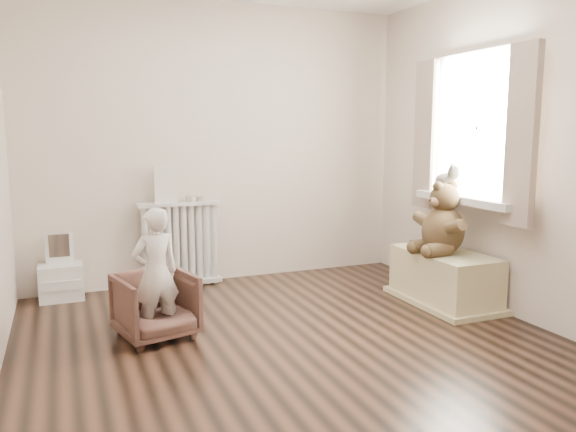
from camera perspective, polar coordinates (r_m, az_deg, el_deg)
name	(u,v)px	position (r m, az deg, el deg)	size (l,w,h in m)	color
floor	(292,342)	(3.92, 0.46, -12.72)	(3.60, 3.60, 0.01)	black
back_wall	(219,144)	(5.35, -7.00, 7.23)	(3.60, 0.02, 2.60)	silver
front_wall	(489,167)	(2.11, 19.72, 4.71)	(3.60, 0.02, 2.60)	silver
right_wall	(509,148)	(4.65, 21.58, 6.49)	(0.02, 3.60, 2.60)	silver
window	(479,128)	(4.84, 18.86, 8.47)	(0.03, 0.90, 1.10)	white
window_sill	(467,200)	(4.81, 17.72, 1.60)	(0.22, 1.10, 0.06)	silver
curtain_left	(522,136)	(4.35, 22.66, 7.51)	(0.06, 0.26, 1.30)	#B39F8C
curtain_right	(425,135)	(5.22, 13.78, 8.00)	(0.06, 0.26, 1.30)	#B39F8C
radiator	(180,245)	(5.24, -10.88, -2.91)	(0.75, 0.14, 0.79)	silver
paper_doll	(166,184)	(5.14, -12.34, 3.16)	(0.20, 0.02, 0.33)	beige
tin_a	(191,199)	(5.20, -9.85, 1.75)	(0.09, 0.09, 0.05)	#A59E8C
tin_b	(201,199)	(5.22, -8.82, 1.75)	(0.08, 0.08, 0.05)	#A59E8C
toy_vanity	(60,268)	(5.15, -22.11, -4.93)	(0.36, 0.26, 0.56)	silver
armchair	(156,306)	(4.03, -13.29, -8.87)	(0.49, 0.50, 0.46)	#4E3026
child	(156,273)	(3.92, -13.30, -5.69)	(0.33, 0.22, 0.90)	silver
toy_bench	(444,279)	(4.89, 15.60, -6.22)	(0.49, 0.92, 0.43)	beige
teddy_bear	(444,224)	(4.76, 15.52, -0.82)	(0.48, 0.37, 0.58)	#3B2A18
plush_cat	(447,181)	(4.99, 15.85, 3.42)	(0.18, 0.30, 0.25)	#666157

